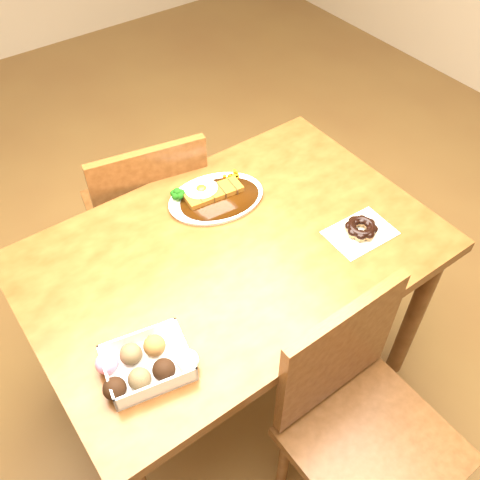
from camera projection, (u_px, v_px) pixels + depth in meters
ground at (235, 375)px, 2.11m from camera, size 6.00×6.00×0.00m
table at (233, 271)px, 1.64m from camera, size 1.20×0.80×0.75m
chair_far at (149, 214)px, 2.05m from camera, size 0.50×0.50×0.87m
chair_near at (360, 421)px, 1.49m from camera, size 0.42×0.42×0.87m
katsu_curry_plate at (214, 196)px, 1.70m from camera, size 0.34×0.27×0.06m
donut_box at (146, 364)px, 1.28m from camera, size 0.24×0.19×0.06m
pon_de_ring at (361, 229)px, 1.59m from camera, size 0.21×0.15×0.04m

